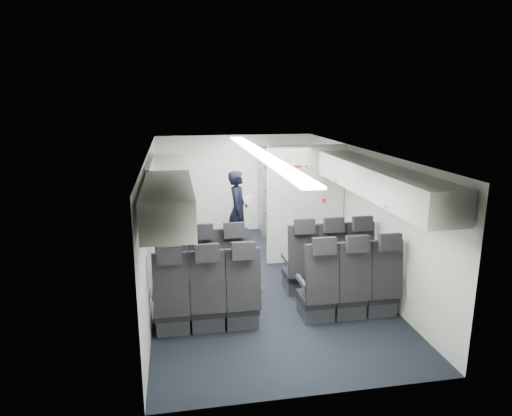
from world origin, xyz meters
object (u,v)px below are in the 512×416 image
object	(u,v)px
galley_unit	(280,190)
boarding_door	(159,207)
seat_row_mid	(281,295)
flight_attendant	(238,211)
seat_row_front	(267,270)
carry_on_bag	(169,183)

from	to	relation	value
galley_unit	boarding_door	xyz separation A→B (m)	(-2.59, -1.17, 0.00)
seat_row_mid	boarding_door	distance (m)	3.45
galley_unit	flight_attendant	size ratio (longest dim) A/B	1.20
galley_unit	flight_attendant	distance (m)	1.52
seat_row_mid	galley_unit	xyz separation A→B (m)	(0.95, 4.15, 0.55)
seat_row_front	boarding_door	size ratio (longest dim) A/B	1.79
carry_on_bag	seat_row_mid	bearing A→B (deg)	-15.87
galley_unit	carry_on_bag	distance (m)	4.04
seat_row_front	flight_attendant	xyz separation A→B (m)	(-0.13, 2.20, 0.39)
seat_row_front	flight_attendant	world-z (taller)	flight_attendant
seat_row_front	carry_on_bag	size ratio (longest dim) A/B	9.24
seat_row_mid	boarding_door	world-z (taller)	boarding_door
seat_row_mid	carry_on_bag	bearing A→B (deg)	145.03
boarding_door	carry_on_bag	xyz separation A→B (m)	(0.24, -2.00, 0.82)
carry_on_bag	boarding_door	bearing A→B (deg)	115.84
seat_row_front	galley_unit	world-z (taller)	galley_unit
seat_row_front	seat_row_mid	size ratio (longest dim) A/B	1.00
seat_row_mid	carry_on_bag	distance (m)	2.20
boarding_door	carry_on_bag	bearing A→B (deg)	-83.27
boarding_door	carry_on_bag	distance (m)	2.18
seat_row_front	carry_on_bag	xyz separation A→B (m)	(-1.40, 0.08, 1.38)
boarding_door	galley_unit	bearing A→B (deg)	24.28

